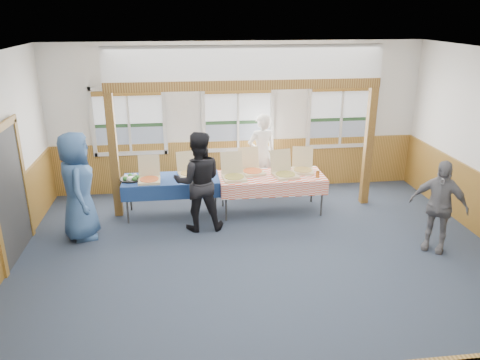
# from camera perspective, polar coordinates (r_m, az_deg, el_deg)

# --- Properties ---
(floor) EXTENTS (8.00, 8.00, 0.00)m
(floor) POSITION_cam_1_polar(r_m,az_deg,el_deg) (7.50, 3.03, -10.42)
(floor) COLOR #262C3F
(floor) RESTS_ON ground
(ceiling) EXTENTS (8.00, 8.00, 0.00)m
(ceiling) POSITION_cam_1_polar(r_m,az_deg,el_deg) (6.49, 3.56, 14.72)
(ceiling) COLOR white
(ceiling) RESTS_ON wall_back
(wall_back) EXTENTS (8.00, 0.00, 8.00)m
(wall_back) POSITION_cam_1_polar(r_m,az_deg,el_deg) (10.16, -0.28, 7.58)
(wall_back) COLOR silver
(wall_back) RESTS_ON floor
(wall_front) EXTENTS (8.00, 0.00, 8.00)m
(wall_front) POSITION_cam_1_polar(r_m,az_deg,el_deg) (3.80, 13.14, -16.05)
(wall_front) COLOR silver
(wall_front) RESTS_ON floor
(wainscot_back) EXTENTS (7.98, 0.05, 1.10)m
(wainscot_back) POSITION_cam_1_polar(r_m,az_deg,el_deg) (10.42, -0.25, 1.91)
(wainscot_back) COLOR brown
(wainscot_back) RESTS_ON floor
(cased_opening) EXTENTS (0.06, 1.30, 2.10)m
(cased_opening) POSITION_cam_1_polar(r_m,az_deg,el_deg) (8.23, -26.35, -1.63)
(cased_opening) COLOR #2F2F2F
(cased_opening) RESTS_ON wall_left
(window_left) EXTENTS (1.56, 0.10, 1.46)m
(window_left) POSITION_cam_1_polar(r_m,az_deg,el_deg) (10.09, -13.44, 7.41)
(window_left) COLOR silver
(window_left) RESTS_ON wall_back
(window_mid) EXTENTS (1.56, 0.10, 1.46)m
(window_mid) POSITION_cam_1_polar(r_m,az_deg,el_deg) (10.10, -0.25, 7.97)
(window_mid) COLOR silver
(window_mid) RESTS_ON wall_back
(window_right) EXTENTS (1.56, 0.10, 1.46)m
(window_right) POSITION_cam_1_polar(r_m,az_deg,el_deg) (10.62, 12.29, 8.12)
(window_right) COLOR silver
(window_right) RESTS_ON wall_back
(post_left) EXTENTS (0.15, 0.15, 2.40)m
(post_left) POSITION_cam_1_polar(r_m,az_deg,el_deg) (9.12, -15.13, 2.81)
(post_left) COLOR #533012
(post_left) RESTS_ON floor
(post_right) EXTENTS (0.15, 0.15, 2.40)m
(post_right) POSITION_cam_1_polar(r_m,az_deg,el_deg) (9.76, 15.38, 3.90)
(post_right) COLOR #533012
(post_right) RESTS_ON floor
(cross_beam) EXTENTS (5.15, 0.18, 0.18)m
(cross_beam) POSITION_cam_1_polar(r_m,az_deg,el_deg) (8.83, 0.67, 11.55)
(cross_beam) COLOR #533012
(cross_beam) RESTS_ON post_left
(table_left) EXTENTS (1.84, 0.82, 0.76)m
(table_left) POSITION_cam_1_polar(r_m,az_deg,el_deg) (9.08, -8.39, -0.11)
(table_left) COLOR #2F2F2F
(table_left) RESTS_ON floor
(table_right) EXTENTS (2.22, 1.63, 0.76)m
(table_right) POSITION_cam_1_polar(r_m,az_deg,el_deg) (9.16, 3.86, 0.28)
(table_right) COLOR #2F2F2F
(table_right) RESTS_ON floor
(pizza_box_a) EXTENTS (0.42, 0.50, 0.44)m
(pizza_box_a) POSITION_cam_1_polar(r_m,az_deg,el_deg) (8.95, -11.00, 0.28)
(pizza_box_a) COLOR #CDB988
(pizza_box_a) RESTS_ON table_left
(pizza_box_b) EXTENTS (0.47, 0.54, 0.42)m
(pizza_box_b) POSITION_cam_1_polar(r_m,az_deg,el_deg) (9.18, -6.29, 1.04)
(pizza_box_b) COLOR #CDB988
(pizza_box_b) RESTS_ON table_left
(pizza_box_c) EXTENTS (0.47, 0.55, 0.46)m
(pizza_box_c) POSITION_cam_1_polar(r_m,az_deg,el_deg) (8.92, -0.77, 0.60)
(pizza_box_c) COLOR #CDB988
(pizza_box_c) RESTS_ON table_right
(pizza_box_d) EXTENTS (0.51, 0.59, 0.46)m
(pizza_box_d) POSITION_cam_1_polar(r_m,az_deg,el_deg) (9.24, 1.47, 1.29)
(pizza_box_d) COLOR #CDB988
(pizza_box_d) RESTS_ON table_right
(pizza_box_e) EXTENTS (0.52, 0.59, 0.47)m
(pizza_box_e) POSITION_cam_1_polar(r_m,az_deg,el_deg) (9.09, 5.46, 0.90)
(pizza_box_e) COLOR #CDB988
(pizza_box_e) RESTS_ON table_right
(pizza_box_f) EXTENTS (0.50, 0.57, 0.45)m
(pizza_box_f) POSITION_cam_1_polar(r_m,az_deg,el_deg) (9.39, 7.66, 1.43)
(pizza_box_f) COLOR #CDB988
(pizza_box_f) RESTS_ON table_right
(veggie_tray) EXTENTS (0.42, 0.42, 0.09)m
(veggie_tray) POSITION_cam_1_polar(r_m,az_deg,el_deg) (9.10, -13.14, 0.21)
(veggie_tray) COLOR black
(veggie_tray) RESTS_ON table_left
(drink_glass) EXTENTS (0.07, 0.07, 0.15)m
(drink_glass) POSITION_cam_1_polar(r_m,az_deg,el_deg) (9.08, 9.44, 0.73)
(drink_glass) COLOR #985219
(drink_glass) RESTS_ON table_right
(woman_white) EXTENTS (0.73, 0.58, 1.77)m
(woman_white) POSITION_cam_1_polar(r_m,az_deg,el_deg) (10.03, 2.66, 3.15)
(woman_white) COLOR white
(woman_white) RESTS_ON floor
(woman_black) EXTENTS (0.90, 0.70, 1.83)m
(woman_black) POSITION_cam_1_polar(r_m,az_deg,el_deg) (8.37, -5.11, -0.19)
(woman_black) COLOR black
(woman_black) RESTS_ON floor
(man_blue) EXTENTS (0.76, 1.02, 1.91)m
(man_blue) POSITION_cam_1_polar(r_m,az_deg,el_deg) (8.47, -19.19, -0.72)
(man_blue) COLOR #365787
(man_blue) RESTS_ON floor
(person_grey) EXTENTS (0.95, 0.88, 1.56)m
(person_grey) POSITION_cam_1_polar(r_m,az_deg,el_deg) (8.31, 23.03, -2.93)
(person_grey) COLOR slate
(person_grey) RESTS_ON floor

